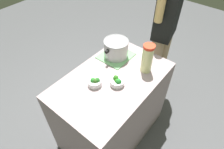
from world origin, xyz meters
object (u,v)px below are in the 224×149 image
object	(u,v)px
lemonade_pitcher	(147,58)
person_cook	(164,33)
broccoli_bowl_front	(95,82)
broccoli_bowl_center	(117,82)
cooking_pot	(116,48)

from	to	relation	value
lemonade_pitcher	person_cook	bearing A→B (deg)	13.49
lemonade_pitcher	broccoli_bowl_front	bearing A→B (deg)	151.31
broccoli_bowl_front	lemonade_pitcher	bearing A→B (deg)	-28.69
lemonade_pitcher	broccoli_bowl_center	world-z (taller)	lemonade_pitcher
lemonade_pitcher	broccoli_bowl_front	distance (m)	0.50
lemonade_pitcher	person_cook	distance (m)	0.63
lemonade_pitcher	person_cook	size ratio (longest dim) A/B	0.17
cooking_pot	broccoli_bowl_center	bearing A→B (deg)	-140.15
lemonade_pitcher	broccoli_bowl_front	xyz separation A→B (m)	(-0.42, 0.23, -0.11)
broccoli_bowl_center	person_cook	xyz separation A→B (m)	(0.91, 0.05, 0.00)
cooking_pot	broccoli_bowl_front	bearing A→B (deg)	-166.13
broccoli_bowl_center	broccoli_bowl_front	bearing A→B (deg)	130.59
lemonade_pitcher	cooking_pot	bearing A→B (deg)	92.10
lemonade_pitcher	broccoli_bowl_center	bearing A→B (deg)	163.30
broccoli_bowl_front	cooking_pot	bearing A→B (deg)	13.87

